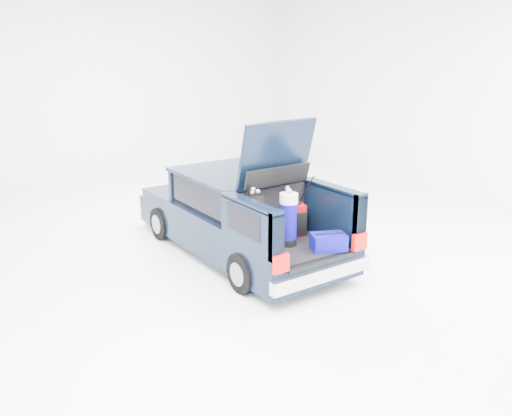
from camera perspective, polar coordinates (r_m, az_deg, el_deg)
ground at (r=9.62m, az=-1.70°, el=-4.75°), size 14.00×14.00×0.00m
car at (r=9.48m, az=-2.08°, el=-0.78°), size 1.87×4.65×2.47m
red_suitcase at (r=8.65m, az=4.11°, el=-1.31°), size 0.37×0.29×0.54m
black_golf_bag at (r=8.08m, az=-0.10°, el=-1.39°), size 0.28×0.29×0.92m
blue_golf_bag at (r=8.19m, az=3.44°, el=-1.14°), size 0.35×0.35×0.92m
blue_duffel at (r=8.16m, az=7.65°, el=-3.54°), size 0.60×0.51×0.27m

